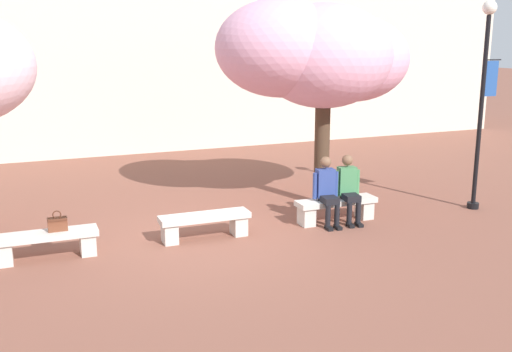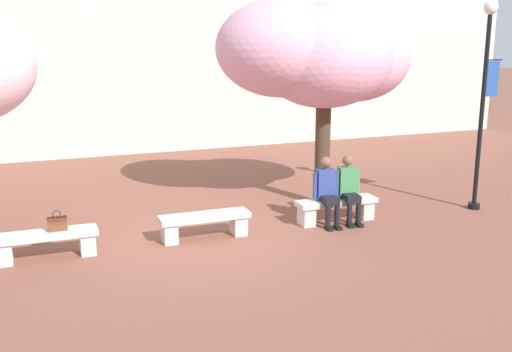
% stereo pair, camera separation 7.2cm
% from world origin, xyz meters
% --- Properties ---
extents(ground_plane, '(100.00, 100.00, 0.00)m').
position_xyz_m(ground_plane, '(0.00, 0.00, 0.00)').
color(ground_plane, brown).
extents(building_facade, '(28.00, 4.00, 7.12)m').
position_xyz_m(building_facade, '(0.00, 10.31, 3.56)').
color(building_facade, beige).
rests_on(building_facade, ground).
extents(stone_bench_west_end, '(1.61, 0.44, 0.45)m').
position_xyz_m(stone_bench_west_end, '(-2.65, 0.00, 0.30)').
color(stone_bench_west_end, beige).
rests_on(stone_bench_west_end, ground).
extents(stone_bench_near_west, '(1.61, 0.44, 0.45)m').
position_xyz_m(stone_bench_near_west, '(0.00, 0.00, 0.30)').
color(stone_bench_near_west, beige).
rests_on(stone_bench_near_west, ground).
extents(stone_bench_center, '(1.61, 0.44, 0.45)m').
position_xyz_m(stone_bench_center, '(2.65, 0.00, 0.30)').
color(stone_bench_center, beige).
rests_on(stone_bench_center, ground).
extents(person_seated_left, '(0.51, 0.71, 1.29)m').
position_xyz_m(person_seated_left, '(2.40, -0.05, 0.70)').
color(person_seated_left, black).
rests_on(person_seated_left, ground).
extents(person_seated_right, '(0.51, 0.72, 1.29)m').
position_xyz_m(person_seated_right, '(2.87, -0.05, 0.70)').
color(person_seated_right, black).
rests_on(person_seated_right, ground).
extents(handbag, '(0.30, 0.15, 0.34)m').
position_xyz_m(handbag, '(-2.46, 0.01, 0.58)').
color(handbag, brown).
rests_on(handbag, stone_bench_west_end).
extents(cherry_tree_main, '(4.21, 3.00, 4.25)m').
position_xyz_m(cherry_tree_main, '(2.88, 1.39, 3.13)').
color(cherry_tree_main, '#473323').
rests_on(cherry_tree_main, ground).
extents(lamp_post_with_banner, '(0.54, 0.28, 4.18)m').
position_xyz_m(lamp_post_with_banner, '(5.76, -0.29, 2.50)').
color(lamp_post_with_banner, black).
rests_on(lamp_post_with_banner, ground).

